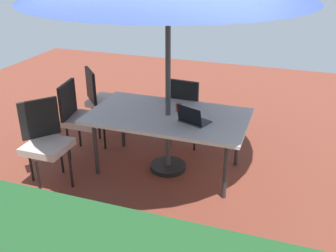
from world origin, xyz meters
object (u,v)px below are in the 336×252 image
object	(u,v)px
chair_east	(80,115)
chair_northeast	(45,139)
chair_southeast	(102,98)
laptop	(193,119)
cup	(179,107)
chair_south	(186,108)
dining_table	(168,119)

from	to	relation	value
chair_east	chair_northeast	bearing A→B (deg)	170.73
chair_southeast	laptop	bearing A→B (deg)	-159.88
cup	chair_southeast	bearing A→B (deg)	-21.97
chair_east	chair_south	xyz separation A→B (m)	(-1.21, -0.70, 0.00)
dining_table	chair_south	distance (m)	0.72
chair_southeast	chair_east	bearing A→B (deg)	140.42
chair_northeast	cup	bearing A→B (deg)	-16.37
dining_table	cup	bearing A→B (deg)	-121.11
chair_east	laptop	world-z (taller)	chair_east
chair_south	dining_table	bearing A→B (deg)	93.58
chair_east	laptop	distance (m)	1.56
chair_southeast	chair_east	distance (m)	0.67
chair_southeast	chair_northeast	distance (m)	1.40
dining_table	chair_southeast	bearing A→B (deg)	-28.75
chair_northeast	laptop	distance (m)	1.68
chair_northeast	chair_south	size ratio (longest dim) A/B	1.00
chair_southeast	chair_south	world-z (taller)	same
dining_table	chair_east	bearing A→B (deg)	-0.51
chair_east	dining_table	bearing A→B (deg)	-98.97
chair_southeast	chair_south	xyz separation A→B (m)	(-1.25, -0.03, 0.00)
chair_east	chair_south	distance (m)	1.40
chair_east	cup	xyz separation A→B (m)	(-1.29, -0.13, 0.23)
chair_southeast	chair_northeast	size ratio (longest dim) A/B	1.00
laptop	cup	bearing A→B (deg)	-26.44
cup	chair_northeast	bearing A→B (deg)	33.62
dining_table	chair_east	size ratio (longest dim) A/B	1.90
laptop	chair_east	bearing A→B (deg)	15.99
chair_east	laptop	xyz separation A→B (m)	(-1.54, 0.14, 0.23)
chair_northeast	laptop	xyz separation A→B (m)	(-1.55, -0.59, 0.23)
dining_table	chair_east	xyz separation A→B (m)	(1.20, -0.01, -0.13)
dining_table	chair_southeast	size ratio (longest dim) A/B	1.90
dining_table	chair_east	distance (m)	1.21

